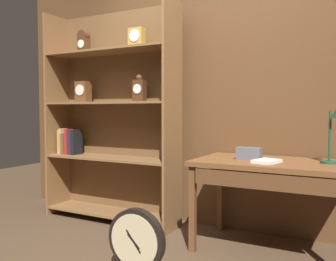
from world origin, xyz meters
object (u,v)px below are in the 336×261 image
Objects in this scene: bookshelf at (110,118)px; toolbox_small at (249,154)px; round_clock_large at (136,242)px; workbench at (272,171)px; open_repair_manual at (267,161)px; desk_lamp at (335,128)px.

toolbox_small is (1.53, -0.11, -0.28)m from bookshelf.
workbench is at bearing 50.78° from round_clock_large.
workbench is 0.14m from open_repair_manual.
open_repair_manual is (-0.02, -0.11, 0.10)m from workbench.
desk_lamp is 0.98× the size of round_clock_large.
workbench is (1.73, -0.13, -0.41)m from bookshelf.
desk_lamp is at bearing 7.75° from workbench.
toolbox_small is (-0.20, 0.02, 0.13)m from workbench.
bookshelf is 2.18m from desk_lamp.
round_clock_large is at bearing -129.22° from workbench.
desk_lamp is 1.71m from round_clock_large.
toolbox_small is at bearing 59.67° from round_clock_large.
open_repair_manual is 1.18m from round_clock_large.
bookshelf is 1.65m from round_clock_large.
desk_lamp is (0.45, 0.06, 0.36)m from workbench.
bookshelf is at bearing -172.81° from open_repair_manual.
bookshelf reaches higher than toolbox_small.
toolbox_small is at bearing 175.54° from workbench.
desk_lamp reaches higher than open_repair_manual.
toolbox_small is 0.22m from open_repair_manual.
desk_lamp is (2.18, -0.06, -0.05)m from bookshelf.
workbench is 2.60× the size of round_clock_large.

